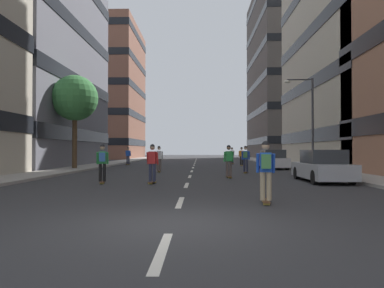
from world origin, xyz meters
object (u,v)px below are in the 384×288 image
at_px(street_tree_near, 75,99).
at_px(skater_7, 159,158).
at_px(skater_5, 246,157).
at_px(skater_2, 232,155).
at_px(skater_8, 229,160).
at_px(skater_6, 242,155).
at_px(streetlamp_right, 307,113).
at_px(skater_3, 128,155).
at_px(parked_car_mid, 322,167).
at_px(skater_4, 152,162).
at_px(skater_1, 102,161).
at_px(skater_0, 266,168).
at_px(parked_car_near, 273,160).

height_order(street_tree_near, skater_7, street_tree_near).
xyz_separation_m(skater_5, skater_7, (-5.76, 0.92, -0.03)).
relative_size(skater_2, skater_7, 1.00).
bearing_deg(skater_8, skater_6, 80.76).
relative_size(streetlamp_right, skater_2, 3.65).
bearing_deg(skater_2, skater_8, -95.61).
distance_m(skater_3, skater_7, 12.56).
bearing_deg(skater_2, skater_5, -91.92).
height_order(parked_car_mid, skater_3, skater_3).
relative_size(street_tree_near, skater_7, 3.94).
relative_size(skater_2, skater_4, 1.00).
height_order(streetlamp_right, skater_1, streetlamp_right).
xyz_separation_m(skater_3, skater_6, (11.20, -2.01, 0.00)).
distance_m(skater_2, skater_6, 5.14).
height_order(skater_0, skater_2, same).
xyz_separation_m(parked_car_near, skater_1, (-10.21, -12.73, 0.32)).
height_order(skater_1, skater_3, same).
xyz_separation_m(skater_3, skater_7, (4.47, -11.73, 0.00)).
bearing_deg(skater_0, streetlamp_right, 69.53).
bearing_deg(skater_4, skater_0, -55.93).
bearing_deg(skater_1, skater_7, 79.02).
height_order(skater_5, skater_8, same).
relative_size(skater_1, skater_7, 1.00).
distance_m(parked_car_near, skater_8, 10.29).
bearing_deg(skater_8, street_tree_near, 145.85).
relative_size(parked_car_near, skater_6, 2.47).
height_order(skater_3, skater_5, same).
distance_m(skater_5, skater_8, 4.27).
bearing_deg(skater_2, skater_7, -112.94).
height_order(streetlamp_right, skater_2, streetlamp_right).
relative_size(skater_3, skater_4, 1.00).
xyz_separation_m(parked_car_near, street_tree_near, (-15.28, -1.89, 4.69)).
height_order(parked_car_mid, skater_2, skater_2).
distance_m(parked_car_near, skater_4, 15.00).
height_order(street_tree_near, skater_1, street_tree_near).
relative_size(street_tree_near, skater_4, 3.94).
bearing_deg(skater_7, skater_1, -100.98).
bearing_deg(street_tree_near, skater_5, -15.51).
distance_m(parked_car_near, skater_2, 10.69).
xyz_separation_m(streetlamp_right, skater_6, (-3.73, 8.33, -3.15)).
height_order(skater_4, skater_5, same).
bearing_deg(skater_2, street_tree_near, -136.46).
distance_m(skater_0, skater_5, 13.33).
height_order(parked_car_mid, skater_0, skater_0).
relative_size(skater_3, skater_5, 1.00).
height_order(skater_3, skater_8, same).
bearing_deg(streetlamp_right, skater_8, -133.98).
xyz_separation_m(parked_car_mid, skater_4, (-7.96, -1.12, 0.29)).
bearing_deg(skater_5, parked_car_near, 61.95).
xyz_separation_m(parked_car_mid, skater_5, (-2.84, 6.25, 0.32)).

